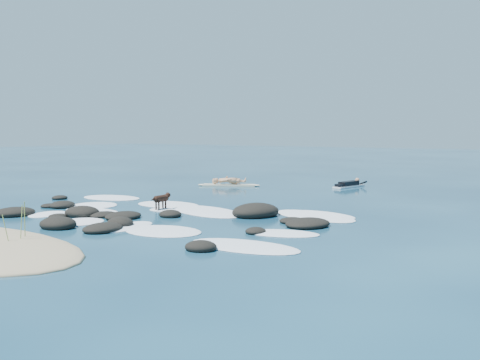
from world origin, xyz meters
The scene contains 6 objects.
ground centered at (0.00, 0.00, 0.00)m, with size 160.00×160.00×0.00m, color #0A2642.
reef_rocks centered at (1.30, -2.09, 0.11)m, with size 13.69×7.18×0.63m.
breaking_foam centered at (1.44, -0.79, 0.01)m, with size 13.95×7.97×0.12m.
standing_surfer_rig centered at (-2.78, 8.76, 0.79)m, with size 3.26×1.92×2.00m.
paddling_surfer_rig centered at (3.08, 11.86, 0.16)m, with size 1.25×2.65×0.46m.
dog centered at (0.26, -0.25, 0.46)m, with size 0.29×1.10×0.69m.
Camera 1 is at (14.08, -15.73, 3.07)m, focal length 40.00 mm.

